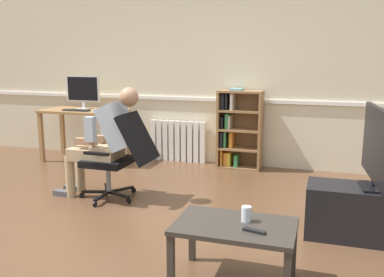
{
  "coord_description": "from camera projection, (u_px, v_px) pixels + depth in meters",
  "views": [
    {
      "loc": [
        1.46,
        -3.21,
        1.54
      ],
      "look_at": [
        0.15,
        0.85,
        0.7
      ],
      "focal_mm": 39.74,
      "sensor_mm": 36.0,
      "label": 1
    }
  ],
  "objects": [
    {
      "name": "imac_monitor",
      "position": [
        83.0,
        90.0,
        6.21
      ],
      "size": [
        0.53,
        0.14,
        0.49
      ],
      "color": "silver",
      "rests_on": "computer_desk"
    },
    {
      "name": "spare_remote",
      "position": [
        254.0,
        231.0,
        2.71
      ],
      "size": [
        0.15,
        0.07,
        0.02
      ],
      "primitive_type": "cube",
      "rotation": [
        0.0,
        0.0,
        4.48
      ],
      "color": "black",
      "rests_on": "coffee_table"
    },
    {
      "name": "keyboard",
      "position": [
        76.0,
        110.0,
        6.06
      ],
      "size": [
        0.4,
        0.12,
        0.02
      ],
      "primitive_type": "cube",
      "color": "black",
      "rests_on": "computer_desk"
    },
    {
      "name": "back_wall",
      "position": [
        221.0,
        69.0,
        5.95
      ],
      "size": [
        12.0,
        0.13,
        2.7
      ],
      "color": "beige",
      "rests_on": "ground_plane"
    },
    {
      "name": "coffee_table",
      "position": [
        235.0,
        232.0,
        2.85
      ],
      "size": [
        0.81,
        0.52,
        0.43
      ],
      "color": "#332D28",
      "rests_on": "ground_plane"
    },
    {
      "name": "drinking_glass",
      "position": [
        246.0,
        214.0,
        2.88
      ],
      "size": [
        0.07,
        0.07,
        0.11
      ],
      "primitive_type": "cylinder",
      "color": "silver",
      "rests_on": "coffee_table"
    },
    {
      "name": "radiator",
      "position": [
        178.0,
        141.0,
        6.24
      ],
      "size": [
        0.84,
        0.08,
        0.6
      ],
      "color": "white",
      "rests_on": "ground_plane"
    },
    {
      "name": "bookshelf",
      "position": [
        237.0,
        130.0,
        5.83
      ],
      "size": [
        0.6,
        0.29,
        1.1
      ],
      "color": "olive",
      "rests_on": "ground_plane"
    },
    {
      "name": "tv_stand",
      "position": [
        371.0,
        214.0,
        3.57
      ],
      "size": [
        1.06,
        0.41,
        0.45
      ],
      "color": "black",
      "rests_on": "ground_plane"
    },
    {
      "name": "tv_screen",
      "position": [
        377.0,
        147.0,
        3.46
      ],
      "size": [
        0.23,
        1.02,
        0.67
      ],
      "rotation": [
        0.0,
        0.0,
        1.66
      ],
      "color": "black",
      "rests_on": "tv_stand"
    },
    {
      "name": "person_seated",
      "position": [
        105.0,
        140.0,
        4.55
      ],
      "size": [
        1.0,
        0.4,
        1.22
      ],
      "rotation": [
        0.0,
        0.0,
        -1.57
      ],
      "color": "tan",
      "rests_on": "ground_plane"
    },
    {
      "name": "ground_plane",
      "position": [
        146.0,
        233.0,
        3.74
      ],
      "size": [
        18.0,
        18.0,
        0.0
      ],
      "primitive_type": "plane",
      "color": "brown"
    },
    {
      "name": "computer_mouse",
      "position": [
        96.0,
        110.0,
        5.99
      ],
      "size": [
        0.06,
        0.1,
        0.03
      ],
      "primitive_type": "cube",
      "color": "white",
      "rests_on": "computer_desk"
    },
    {
      "name": "office_chair",
      "position": [
        121.0,
        153.0,
        4.52
      ],
      "size": [
        0.84,
        0.61,
        0.95
      ],
      "rotation": [
        0.0,
        0.0,
        -1.57
      ],
      "color": "black",
      "rests_on": "ground_plane"
    },
    {
      "name": "computer_desk",
      "position": [
        85.0,
        118.0,
        6.2
      ],
      "size": [
        1.23,
        0.6,
        0.76
      ],
      "color": "#9E7547",
      "rests_on": "ground_plane"
    }
  ]
}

